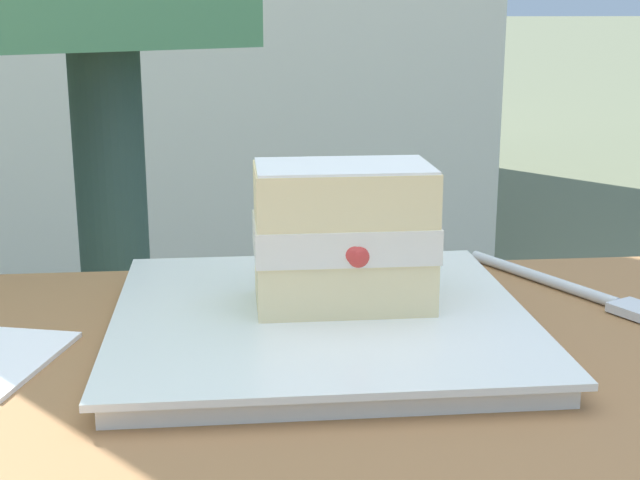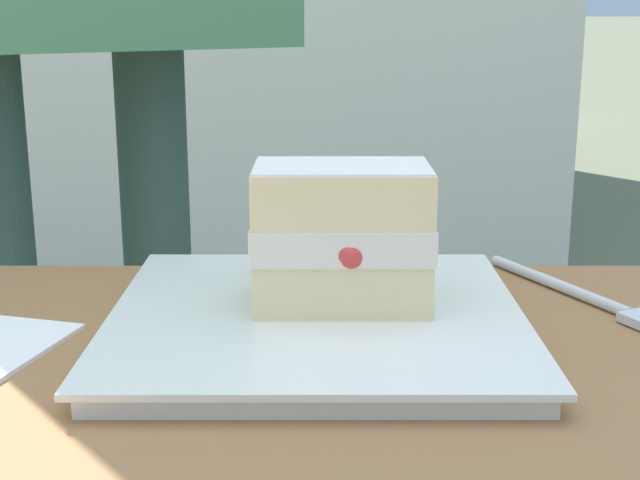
{
  "view_description": "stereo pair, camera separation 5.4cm",
  "coord_description": "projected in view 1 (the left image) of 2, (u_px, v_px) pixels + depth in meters",
  "views": [
    {
      "loc": [
        0.08,
        -0.29,
        0.88
      ],
      "look_at": [
        0.13,
        0.23,
        0.74
      ],
      "focal_mm": 50.44,
      "sensor_mm": 36.0,
      "label": 1
    },
    {
      "loc": [
        0.13,
        -0.29,
        0.88
      ],
      "look_at": [
        0.13,
        0.23,
        0.74
      ],
      "focal_mm": 50.44,
      "sensor_mm": 36.0,
      "label": 2
    }
  ],
  "objects": [
    {
      "name": "dessert_plate",
      "position": [
        320.0,
        321.0,
        0.55
      ],
      "size": [
        0.25,
        0.25,
        0.02
      ],
      "color": "white",
      "rests_on": "patio_table"
    },
    {
      "name": "cake_slice",
      "position": [
        343.0,
        235.0,
        0.55
      ],
      "size": [
        0.11,
        0.07,
        0.09
      ],
      "color": "beige",
      "rests_on": "dessert_plate"
    },
    {
      "name": "dessert_fork",
      "position": [
        569.0,
        287.0,
        0.63
      ],
      "size": [
        0.09,
        0.16,
        0.01
      ],
      "color": "silver",
      "rests_on": "patio_table"
    }
  ]
}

